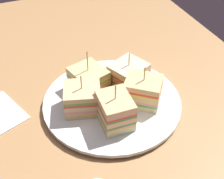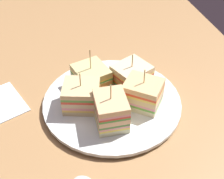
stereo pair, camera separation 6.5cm
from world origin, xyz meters
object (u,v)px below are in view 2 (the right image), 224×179
object	(u,v)px
sandwich_wedge_1	(111,111)
chip_pile	(108,97)
sandwich_wedge_2	(143,93)
plate	(112,102)
sandwich_wedge_3	(131,76)
sandwich_wedge_4	(91,78)
sandwich_wedge_0	(82,95)

from	to	relation	value
sandwich_wedge_1	chip_pile	size ratio (longest dim) A/B	1.30
sandwich_wedge_2	sandwich_wedge_1	bearing A→B (deg)	62.36
plate	sandwich_wedge_3	xyz separation A→B (cm)	(3.54, -5.37, 3.24)
sandwich_wedge_3	sandwich_wedge_4	distance (cm)	8.84
plate	sandwich_wedge_3	size ratio (longest dim) A/B	3.12
sandwich_wedge_0	sandwich_wedge_4	world-z (taller)	sandwich_wedge_4
plate	chip_pile	distance (cm)	1.57
plate	sandwich_wedge_3	distance (cm)	7.20
plate	sandwich_wedge_4	size ratio (longest dim) A/B	2.99
chip_pile	plate	bearing A→B (deg)	-106.08
sandwich_wedge_0	chip_pile	distance (cm)	5.99
sandwich_wedge_1	sandwich_wedge_3	world-z (taller)	sandwich_wedge_1
plate	sandwich_wedge_0	xyz separation A→B (cm)	(0.19, 6.43, 3.25)
sandwich_wedge_1	chip_pile	distance (cm)	6.88
sandwich_wedge_2	sandwich_wedge_4	world-z (taller)	sandwich_wedge_4
chip_pile	sandwich_wedge_0	bearing A→B (deg)	90.27
sandwich_wedge_1	chip_pile	world-z (taller)	sandwich_wedge_1
sandwich_wedge_4	chip_pile	size ratio (longest dim) A/B	1.34
sandwich_wedge_0	chip_pile	bearing A→B (deg)	17.06
plate	sandwich_wedge_0	distance (cm)	7.21
sandwich_wedge_0	sandwich_wedge_2	xyz separation A→B (cm)	(-2.90, -12.27, 0.19)
sandwich_wedge_2	chip_pile	bearing A→B (deg)	14.25
sandwich_wedge_0	sandwich_wedge_3	xyz separation A→B (cm)	(3.36, -11.80, -0.01)
sandwich_wedge_0	sandwich_wedge_1	bearing A→B (deg)	-37.48
sandwich_wedge_3	chip_pile	world-z (taller)	sandwich_wedge_3
sandwich_wedge_0	chip_pile	size ratio (longest dim) A/B	1.21
sandwich_wedge_3	sandwich_wedge_0	bearing A→B (deg)	-8.78
plate	sandwich_wedge_2	size ratio (longest dim) A/B	3.07
plate	sandwich_wedge_4	distance (cm)	7.13
sandwich_wedge_4	chip_pile	xyz separation A→B (cm)	(-5.34, -2.50, -1.72)
plate	sandwich_wedge_1	world-z (taller)	sandwich_wedge_1
sandwich_wedge_0	sandwich_wedge_1	distance (cm)	7.84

